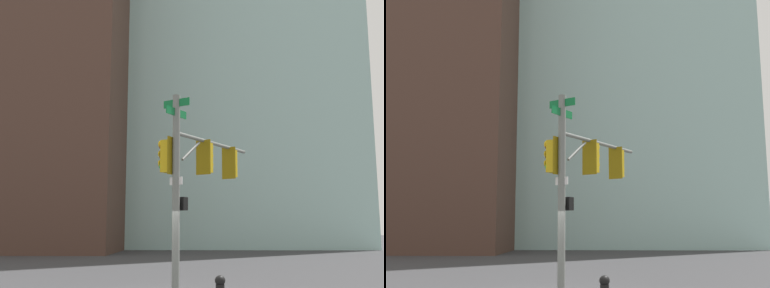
% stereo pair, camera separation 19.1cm
% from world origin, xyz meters
% --- Properties ---
extents(signal_pole_assembly, '(4.48, 3.05, 6.08)m').
position_xyz_m(signal_pole_assembly, '(-0.82, 0.92, 3.87)').
color(signal_pole_assembly, slate).
rests_on(signal_pole_assembly, ground_plane).
extents(building_brick_nearside, '(26.31, 15.11, 46.90)m').
position_xyz_m(building_brick_nearside, '(-32.84, -13.10, 23.45)').
color(building_brick_nearside, '#4C3328').
rests_on(building_brick_nearside, ground_plane).
extents(building_brick_midblock, '(18.23, 14.25, 35.71)m').
position_xyz_m(building_brick_midblock, '(-38.57, 6.10, 17.85)').
color(building_brick_midblock, brown).
rests_on(building_brick_midblock, ground_plane).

